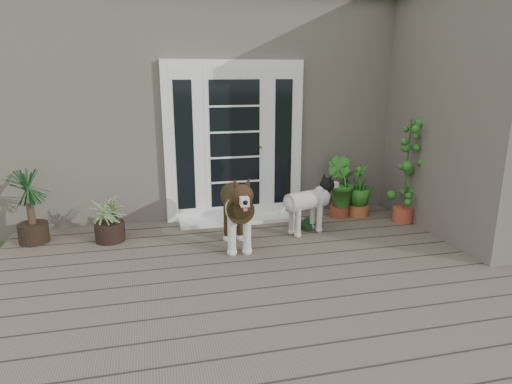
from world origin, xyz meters
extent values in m
cube|color=#6B5B4C|center=(0.00, 0.40, 0.06)|extent=(6.20, 4.60, 0.12)
cube|color=#665E54|center=(0.00, 4.65, 1.55)|extent=(7.40, 4.00, 3.10)
cube|color=#2D2826|center=(0.00, 4.65, 3.20)|extent=(7.60, 4.20, 0.20)
cube|color=#665E54|center=(2.90, 1.50, 1.55)|extent=(1.60, 2.40, 3.10)
cube|color=white|center=(-0.20, 2.60, 1.19)|extent=(1.90, 0.14, 2.15)
cube|color=white|center=(-0.20, 2.40, 0.14)|extent=(1.60, 0.40, 0.05)
imported|color=#164D17|center=(1.29, 2.38, 0.38)|extent=(0.56, 0.56, 0.52)
imported|color=#1B4E16|center=(1.24, 2.26, 0.44)|extent=(0.59, 0.59, 0.64)
imported|color=#1A5D1D|center=(1.52, 2.25, 0.43)|extent=(0.50, 0.50, 0.62)
camera|label=1|loc=(-1.31, -3.35, 2.12)|focal=31.31mm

